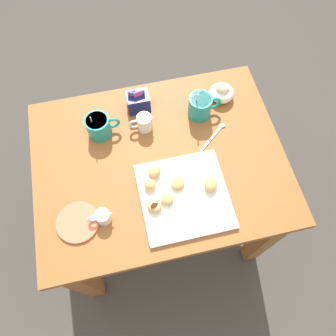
{
  "coord_description": "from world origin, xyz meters",
  "views": [
    {
      "loc": [
        -0.09,
        -0.56,
        1.87
      ],
      "look_at": [
        0.02,
        -0.05,
        0.77
      ],
      "focal_mm": 34.98,
      "sensor_mm": 36.0,
      "label": 1
    }
  ],
  "objects_px": {
    "coffee_mug_teal_left": "(99,126)",
    "beignet_3": "(211,184)",
    "pastry_plate_square": "(184,196)",
    "saucer_coral_left": "(78,222)",
    "beignet_4": "(154,171)",
    "coffee_mug_teal_right": "(201,106)",
    "dining_table": "(160,176)",
    "sugar_caddy": "(138,102)",
    "beignet_2": "(178,183)",
    "chocolate_sauce_pitcher": "(103,217)",
    "ice_cream_bowl": "(222,92)",
    "beignet_1": "(150,185)",
    "beignet_0": "(154,206)",
    "cream_pitcher_white": "(144,122)",
    "beignet_5": "(167,199)"
  },
  "relations": [
    {
      "from": "beignet_3",
      "to": "beignet_0",
      "type": "bearing_deg",
      "value": -170.65
    },
    {
      "from": "dining_table",
      "to": "beignet_3",
      "type": "relative_size",
      "value": 17.43
    },
    {
      "from": "dining_table",
      "to": "beignet_4",
      "type": "height_order",
      "value": "beignet_4"
    },
    {
      "from": "dining_table",
      "to": "chocolate_sauce_pitcher",
      "type": "relative_size",
      "value": 10.5
    },
    {
      "from": "saucer_coral_left",
      "to": "coffee_mug_teal_right",
      "type": "bearing_deg",
      "value": 33.13
    },
    {
      "from": "chocolate_sauce_pitcher",
      "to": "beignet_2",
      "type": "height_order",
      "value": "chocolate_sauce_pitcher"
    },
    {
      "from": "pastry_plate_square",
      "to": "cream_pitcher_white",
      "type": "height_order",
      "value": "cream_pitcher_white"
    },
    {
      "from": "dining_table",
      "to": "beignet_1",
      "type": "relative_size",
      "value": 23.34
    },
    {
      "from": "cream_pitcher_white",
      "to": "beignet_5",
      "type": "distance_m",
      "value": 0.33
    },
    {
      "from": "pastry_plate_square",
      "to": "ice_cream_bowl",
      "type": "height_order",
      "value": "ice_cream_bowl"
    },
    {
      "from": "chocolate_sauce_pitcher",
      "to": "beignet_4",
      "type": "height_order",
      "value": "chocolate_sauce_pitcher"
    },
    {
      "from": "beignet_2",
      "to": "beignet_4",
      "type": "relative_size",
      "value": 1.06
    },
    {
      "from": "dining_table",
      "to": "coffee_mug_teal_left",
      "type": "bearing_deg",
      "value": 139.37
    },
    {
      "from": "chocolate_sauce_pitcher",
      "to": "saucer_coral_left",
      "type": "distance_m",
      "value": 0.1
    },
    {
      "from": "coffee_mug_teal_left",
      "to": "beignet_3",
      "type": "xyz_separation_m",
      "value": [
        0.36,
        -0.33,
        -0.01
      ]
    },
    {
      "from": "coffee_mug_teal_left",
      "to": "sugar_caddy",
      "type": "distance_m",
      "value": 0.19
    },
    {
      "from": "cream_pitcher_white",
      "to": "saucer_coral_left",
      "type": "distance_m",
      "value": 0.45
    },
    {
      "from": "pastry_plate_square",
      "to": "dining_table",
      "type": "bearing_deg",
      "value": 108.44
    },
    {
      "from": "beignet_1",
      "to": "dining_table",
      "type": "bearing_deg",
      "value": 61.79
    },
    {
      "from": "pastry_plate_square",
      "to": "saucer_coral_left",
      "type": "xyz_separation_m",
      "value": [
        -0.39,
        -0.01,
        -0.0
      ]
    },
    {
      "from": "dining_table",
      "to": "coffee_mug_teal_left",
      "type": "xyz_separation_m",
      "value": [
        -0.2,
        0.17,
        0.2
      ]
    },
    {
      "from": "sugar_caddy",
      "to": "beignet_5",
      "type": "distance_m",
      "value": 0.43
    },
    {
      "from": "beignet_0",
      "to": "beignet_5",
      "type": "height_order",
      "value": "beignet_0"
    },
    {
      "from": "coffee_mug_teal_right",
      "to": "saucer_coral_left",
      "type": "distance_m",
      "value": 0.64
    },
    {
      "from": "beignet_2",
      "to": "beignet_4",
      "type": "xyz_separation_m",
      "value": [
        -0.07,
        0.06,
        0.0
      ]
    },
    {
      "from": "beignet_5",
      "to": "beignet_1",
      "type": "bearing_deg",
      "value": 127.21
    },
    {
      "from": "coffee_mug_teal_right",
      "to": "chocolate_sauce_pitcher",
      "type": "bearing_deg",
      "value": -141.14
    },
    {
      "from": "coffee_mug_teal_left",
      "to": "beignet_4",
      "type": "height_order",
      "value": "coffee_mug_teal_left"
    },
    {
      "from": "coffee_mug_teal_left",
      "to": "chocolate_sauce_pitcher",
      "type": "height_order",
      "value": "coffee_mug_teal_left"
    },
    {
      "from": "saucer_coral_left",
      "to": "beignet_2",
      "type": "xyz_separation_m",
      "value": [
        0.37,
        0.06,
        0.03
      ]
    },
    {
      "from": "dining_table",
      "to": "beignet_4",
      "type": "distance_m",
      "value": 0.19
    },
    {
      "from": "beignet_1",
      "to": "beignet_4",
      "type": "relative_size",
      "value": 0.84
    },
    {
      "from": "dining_table",
      "to": "beignet_2",
      "type": "height_order",
      "value": "beignet_2"
    },
    {
      "from": "ice_cream_bowl",
      "to": "saucer_coral_left",
      "type": "distance_m",
      "value": 0.77
    },
    {
      "from": "cream_pitcher_white",
      "to": "beignet_0",
      "type": "bearing_deg",
      "value": -95.09
    },
    {
      "from": "coffee_mug_teal_right",
      "to": "beignet_5",
      "type": "distance_m",
      "value": 0.41
    },
    {
      "from": "chocolate_sauce_pitcher",
      "to": "beignet_3",
      "type": "distance_m",
      "value": 0.4
    },
    {
      "from": "dining_table",
      "to": "ice_cream_bowl",
      "type": "relative_size",
      "value": 9.37
    },
    {
      "from": "dining_table",
      "to": "beignet_1",
      "type": "distance_m",
      "value": 0.22
    },
    {
      "from": "saucer_coral_left",
      "to": "beignet_2",
      "type": "bearing_deg",
      "value": 8.68
    },
    {
      "from": "coffee_mug_teal_right",
      "to": "saucer_coral_left",
      "type": "bearing_deg",
      "value": -146.87
    },
    {
      "from": "beignet_1",
      "to": "beignet_2",
      "type": "bearing_deg",
      "value": -7.88
    },
    {
      "from": "coffee_mug_teal_left",
      "to": "sugar_caddy",
      "type": "xyz_separation_m",
      "value": [
        0.17,
        0.08,
        -0.01
      ]
    },
    {
      "from": "saucer_coral_left",
      "to": "cream_pitcher_white",
      "type": "bearing_deg",
      "value": 47.67
    },
    {
      "from": "coffee_mug_teal_left",
      "to": "beignet_4",
      "type": "xyz_separation_m",
      "value": [
        0.17,
        -0.23,
        -0.01
      ]
    },
    {
      "from": "chocolate_sauce_pitcher",
      "to": "beignet_1",
      "type": "distance_m",
      "value": 0.2
    },
    {
      "from": "saucer_coral_left",
      "to": "beignet_0",
      "type": "bearing_deg",
      "value": -2.59
    },
    {
      "from": "ice_cream_bowl",
      "to": "beignet_2",
      "type": "height_order",
      "value": "ice_cream_bowl"
    },
    {
      "from": "beignet_1",
      "to": "beignet_0",
      "type": "bearing_deg",
      "value": -90.54
    },
    {
      "from": "ice_cream_bowl",
      "to": "beignet_4",
      "type": "height_order",
      "value": "ice_cream_bowl"
    }
  ]
}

